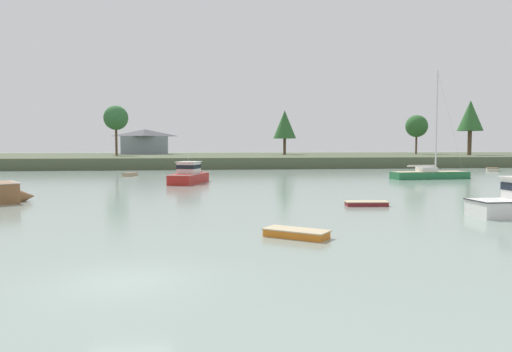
{
  "coord_description": "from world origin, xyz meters",
  "views": [
    {
      "loc": [
        1.92,
        -13.92,
        3.89
      ],
      "look_at": [
        8.13,
        33.04,
        0.84
      ],
      "focal_mm": 33.65,
      "sensor_mm": 36.0,
      "label": 1
    }
  ],
  "objects_px": {
    "dinghy_cream": "(492,170)",
    "cruiser_red": "(191,178)",
    "dinghy_sand": "(130,175)",
    "mooring_buoy_orange": "(182,176)",
    "dinghy_orange": "(296,234)",
    "dinghy_maroon": "(366,204)",
    "sailboat_green": "(430,176)"
  },
  "relations": [
    {
      "from": "dinghy_cream",
      "to": "cruiser_red",
      "type": "height_order",
      "value": "cruiser_red"
    },
    {
      "from": "dinghy_sand",
      "to": "mooring_buoy_orange",
      "type": "distance_m",
      "value": 7.36
    },
    {
      "from": "dinghy_orange",
      "to": "dinghy_cream",
      "type": "bearing_deg",
      "value": 49.4
    },
    {
      "from": "dinghy_cream",
      "to": "dinghy_orange",
      "type": "height_order",
      "value": "dinghy_cream"
    },
    {
      "from": "dinghy_maroon",
      "to": "dinghy_orange",
      "type": "relative_size",
      "value": 0.98
    },
    {
      "from": "dinghy_maroon",
      "to": "dinghy_orange",
      "type": "xyz_separation_m",
      "value": [
        -6.72,
        -9.72,
        0.01
      ]
    },
    {
      "from": "dinghy_maroon",
      "to": "dinghy_orange",
      "type": "bearing_deg",
      "value": -124.66
    },
    {
      "from": "dinghy_sand",
      "to": "sailboat_green",
      "type": "bearing_deg",
      "value": -15.92
    },
    {
      "from": "dinghy_cream",
      "to": "dinghy_orange",
      "type": "relative_size",
      "value": 1.37
    },
    {
      "from": "dinghy_orange",
      "to": "mooring_buoy_orange",
      "type": "xyz_separation_m",
      "value": [
        -5.64,
        39.18,
        -0.03
      ]
    },
    {
      "from": "mooring_buoy_orange",
      "to": "dinghy_cream",
      "type": "bearing_deg",
      "value": 9.94
    },
    {
      "from": "dinghy_maroon",
      "to": "dinghy_cream",
      "type": "xyz_separation_m",
      "value": [
        33.79,
        37.54,
        0.06
      ]
    },
    {
      "from": "sailboat_green",
      "to": "dinghy_sand",
      "type": "bearing_deg",
      "value": 164.08
    },
    {
      "from": "mooring_buoy_orange",
      "to": "sailboat_green",
      "type": "bearing_deg",
      "value": -13.17
    },
    {
      "from": "dinghy_orange",
      "to": "cruiser_red",
      "type": "bearing_deg",
      "value": 98.46
    },
    {
      "from": "dinghy_cream",
      "to": "cruiser_red",
      "type": "xyz_separation_m",
      "value": [
        -45.02,
        -16.93,
        0.33
      ]
    },
    {
      "from": "cruiser_red",
      "to": "mooring_buoy_orange",
      "type": "relative_size",
      "value": 13.52
    },
    {
      "from": "dinghy_orange",
      "to": "sailboat_green",
      "type": "bearing_deg",
      "value": 54.91
    },
    {
      "from": "dinghy_maroon",
      "to": "sailboat_green",
      "type": "bearing_deg",
      "value": 54.73
    },
    {
      "from": "dinghy_cream",
      "to": "dinghy_orange",
      "type": "xyz_separation_m",
      "value": [
        -40.51,
        -47.26,
        -0.04
      ]
    },
    {
      "from": "sailboat_green",
      "to": "dinghy_cream",
      "type": "height_order",
      "value": "sailboat_green"
    },
    {
      "from": "dinghy_orange",
      "to": "cruiser_red",
      "type": "relative_size",
      "value": 0.38
    },
    {
      "from": "dinghy_cream",
      "to": "mooring_buoy_orange",
      "type": "height_order",
      "value": "dinghy_cream"
    },
    {
      "from": "sailboat_green",
      "to": "dinghy_orange",
      "type": "height_order",
      "value": "sailboat_green"
    },
    {
      "from": "sailboat_green",
      "to": "mooring_buoy_orange",
      "type": "distance_m",
      "value": 29.25
    },
    {
      "from": "sailboat_green",
      "to": "cruiser_red",
      "type": "distance_m",
      "value": 27.44
    },
    {
      "from": "dinghy_cream",
      "to": "sailboat_green",
      "type": "bearing_deg",
      "value": -140.15
    },
    {
      "from": "dinghy_sand",
      "to": "dinghy_orange",
      "type": "height_order",
      "value": "dinghy_sand"
    },
    {
      "from": "dinghy_cream",
      "to": "cruiser_red",
      "type": "relative_size",
      "value": 0.52
    },
    {
      "from": "dinghy_cream",
      "to": "dinghy_sand",
      "type": "relative_size",
      "value": 1.27
    },
    {
      "from": "dinghy_maroon",
      "to": "dinghy_sand",
      "type": "bearing_deg",
      "value": 119.99
    },
    {
      "from": "dinghy_cream",
      "to": "dinghy_orange",
      "type": "bearing_deg",
      "value": -130.6
    }
  ]
}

